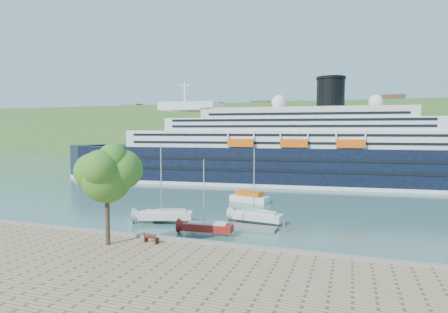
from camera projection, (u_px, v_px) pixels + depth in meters
ground at (152, 247)px, 39.19m from camera, size 400.00×400.00×0.00m
far_hillside at (307, 131)px, 175.28m from camera, size 400.00×50.00×24.00m
quay_coping at (151, 236)px, 38.92m from camera, size 220.00×0.50×0.30m
cruise_ship at (279, 131)px, 84.98m from camera, size 107.53×25.88×23.92m
park_bench at (152, 237)px, 37.17m from camera, size 1.80×1.01×1.09m
promenade_tree at (107, 190)px, 36.30m from camera, size 6.48×6.48×10.73m
floating_pontoon at (213, 224)px, 47.93m from camera, size 16.53×2.57×0.37m
sailboat_white_near at (165, 186)px, 48.84m from camera, size 7.95×4.36×9.90m
sailboat_red at (208, 199)px, 43.50m from camera, size 6.64×2.35×8.42m
sailboat_white_far at (258, 188)px, 48.51m from camera, size 7.46×3.00×9.37m
tender_launch at (249, 197)px, 63.58m from camera, size 7.06×3.80×1.85m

